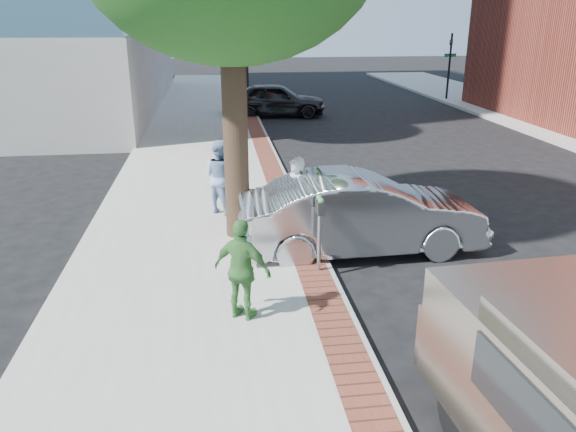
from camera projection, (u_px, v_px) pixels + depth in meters
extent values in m
plane|color=black|center=(275.00, 275.00, 10.78)|extent=(120.00, 120.00, 0.00)
cube|color=#9E9991|center=(202.00, 169.00, 18.04)|extent=(5.00, 60.00, 0.15)
cube|color=brown|center=(270.00, 164.00, 18.29)|extent=(0.60, 60.00, 0.01)
cube|color=gray|center=(280.00, 166.00, 18.36)|extent=(0.10, 60.00, 0.15)
cylinder|color=black|center=(247.00, 70.00, 30.80)|extent=(0.12, 0.12, 3.80)
imported|color=black|center=(247.00, 49.00, 30.43)|extent=(0.18, 0.15, 0.90)
cube|color=#1E7238|center=(247.00, 57.00, 30.56)|extent=(0.70, 0.03, 0.18)
cylinder|color=black|center=(449.00, 68.00, 32.22)|extent=(0.12, 0.12, 3.80)
imported|color=black|center=(451.00, 48.00, 31.85)|extent=(0.18, 0.15, 0.90)
cube|color=#1E7238|center=(450.00, 55.00, 31.99)|extent=(0.70, 0.03, 0.18)
cylinder|color=black|center=(236.00, 136.00, 11.69)|extent=(0.52, 0.52, 4.40)
cylinder|color=black|center=(227.00, 90.00, 21.23)|extent=(0.40, 0.40, 3.85)
cylinder|color=gray|center=(319.00, 242.00, 10.45)|extent=(0.07, 0.07, 1.15)
cube|color=#2D3030|center=(321.00, 209.00, 10.13)|extent=(0.12, 0.14, 0.24)
cube|color=#2D3030|center=(319.00, 206.00, 10.30)|extent=(0.12, 0.14, 0.24)
sphere|color=#3F8C4C|center=(321.00, 201.00, 10.08)|extent=(0.11, 0.11, 0.11)
sphere|color=#3F8C4C|center=(319.00, 198.00, 10.25)|extent=(0.11, 0.11, 0.11)
imported|color=#B2B2B7|center=(296.00, 199.00, 11.88)|extent=(0.67, 0.78, 1.80)
imported|color=#85A4CE|center=(221.00, 177.00, 13.54)|extent=(1.10, 1.09, 1.80)
imported|color=#41803A|center=(242.00, 270.00, 8.72)|extent=(1.04, 0.84, 1.65)
imported|color=#A3A6AA|center=(361.00, 214.00, 11.64)|extent=(5.11, 1.94, 1.66)
imported|color=black|center=(276.00, 100.00, 27.59)|extent=(5.02, 2.46, 1.65)
cube|color=gray|center=(506.00, 346.00, 7.07)|extent=(2.06, 1.10, 0.87)
cylinder|color=black|center=(460.00, 414.00, 6.50)|extent=(0.28, 0.71, 0.69)
cube|color=black|center=(538.00, 427.00, 4.77)|extent=(0.16, 2.16, 0.60)
cube|color=black|center=(489.00, 302.00, 7.40)|extent=(1.73, 0.13, 0.43)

